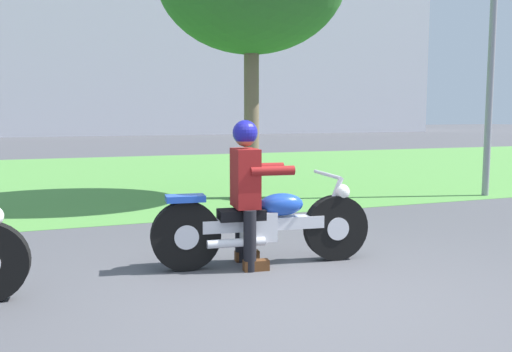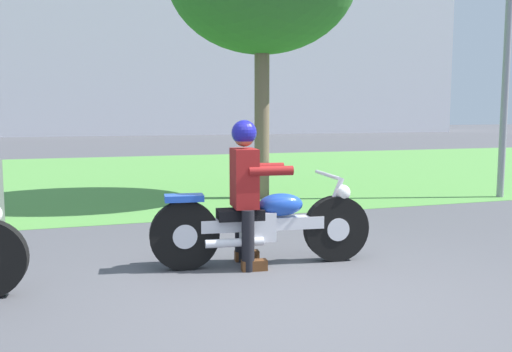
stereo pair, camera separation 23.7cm
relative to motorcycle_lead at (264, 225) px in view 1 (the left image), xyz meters
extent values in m
plane|color=#4C4C51|center=(-0.07, -1.13, -0.40)|extent=(120.00, 120.00, 0.00)
cube|color=#549342|center=(-0.07, 8.48, -0.39)|extent=(60.00, 12.00, 0.01)
cube|color=silver|center=(4.65, 37.25, 6.87)|extent=(46.38, 8.00, 14.52)
cylinder|color=black|center=(0.74, -0.08, -0.07)|extent=(0.66, 0.19, 0.65)
cylinder|color=silver|center=(0.74, -0.08, -0.07)|extent=(0.24, 0.16, 0.23)
cylinder|color=black|center=(-0.76, 0.09, -0.07)|extent=(0.66, 0.19, 0.65)
cylinder|color=silver|center=(-0.76, 0.09, -0.07)|extent=(0.24, 0.16, 0.23)
cube|color=silver|center=(-0.01, 0.00, 0.01)|extent=(1.21, 0.27, 0.12)
cube|color=silver|center=(-0.06, 0.01, -0.01)|extent=(0.34, 0.27, 0.28)
ellipsoid|color=#1E47B2|center=(0.17, -0.02, 0.19)|extent=(0.46, 0.29, 0.22)
cube|color=black|center=(-0.22, 0.03, 0.11)|extent=(0.46, 0.29, 0.10)
cube|color=#1E47B2|center=(-0.76, 0.09, 0.29)|extent=(0.38, 0.24, 0.06)
cylinder|color=silver|center=(0.69, -0.07, 0.18)|extent=(0.26, 0.08, 0.53)
cylinder|color=silver|center=(0.64, -0.07, 0.47)|extent=(0.11, 0.66, 0.04)
sphere|color=white|center=(0.80, -0.09, 0.29)|extent=(0.16, 0.16, 0.16)
cylinder|color=silver|center=(-0.32, -0.10, -0.13)|extent=(0.56, 0.14, 0.08)
cylinder|color=black|center=(-0.17, 0.20, -0.11)|extent=(0.12, 0.12, 0.58)
cube|color=#593319|center=(-0.11, 0.20, -0.35)|extent=(0.25, 0.13, 0.10)
cylinder|color=black|center=(-0.20, -0.16, -0.11)|extent=(0.12, 0.12, 0.58)
cube|color=#593319|center=(-0.15, -0.16, -0.35)|extent=(0.25, 0.13, 0.10)
cube|color=maroon|center=(-0.19, 0.02, 0.46)|extent=(0.26, 0.40, 0.56)
cylinder|color=maroon|center=(0.05, 0.17, 0.54)|extent=(0.43, 0.14, 0.09)
cylinder|color=maroon|center=(0.01, -0.17, 0.54)|extent=(0.43, 0.14, 0.09)
sphere|color=#996B4C|center=(-0.19, 0.02, 0.86)|extent=(0.20, 0.20, 0.20)
sphere|color=navy|center=(-0.19, 0.02, 0.89)|extent=(0.24, 0.24, 0.24)
cylinder|color=brown|center=(1.40, 4.10, 0.92)|extent=(0.26, 0.26, 2.64)
cylinder|color=gray|center=(5.44, 2.86, 2.30)|extent=(0.12, 0.12, 5.40)
camera|label=1|loc=(-1.96, -4.89, 1.06)|focal=38.86mm
camera|label=2|loc=(-1.74, -4.97, 1.06)|focal=38.86mm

